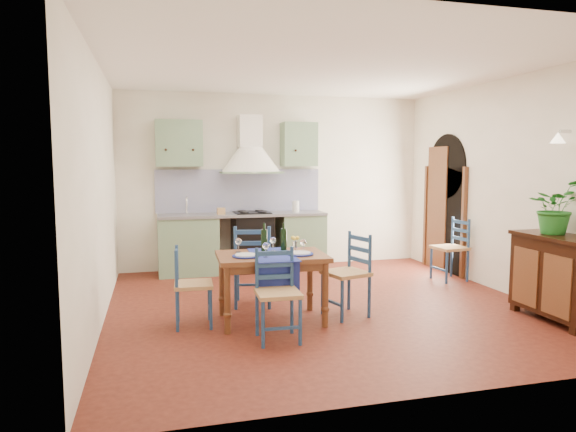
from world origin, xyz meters
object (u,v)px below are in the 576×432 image
object	(u,v)px
dining_table	(272,262)
potted_plant	(554,207)
sideboard	(558,274)
chair_near	(277,293)

from	to	relation	value
dining_table	potted_plant	distance (m)	3.12
dining_table	sideboard	xyz separation A→B (m)	(2.99, -0.77, -0.14)
sideboard	potted_plant	world-z (taller)	potted_plant
dining_table	chair_near	world-z (taller)	dining_table
dining_table	sideboard	world-z (taller)	dining_table
dining_table	sideboard	size ratio (longest dim) A/B	1.13
chair_near	sideboard	size ratio (longest dim) A/B	0.84
chair_near	sideboard	distance (m)	3.08
chair_near	dining_table	bearing A→B (deg)	81.98
dining_table	chair_near	size ratio (longest dim) A/B	1.34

